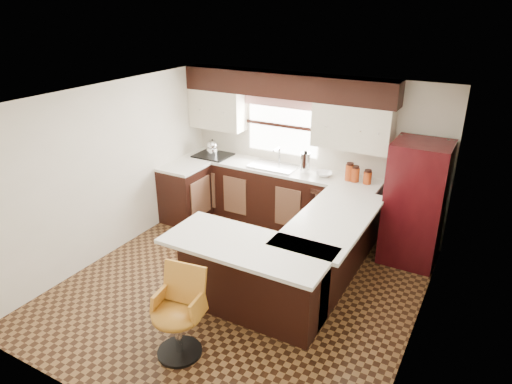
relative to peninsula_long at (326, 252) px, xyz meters
The scene contains 30 objects.
floor 1.18m from the peninsula_long, 145.22° to the right, with size 4.40×4.40×0.00m, color #49301A.
ceiling 2.24m from the peninsula_long, 145.22° to the right, with size 4.40×4.40×0.00m, color silver.
wall_back 1.96m from the peninsula_long, 119.74° to the left, with size 4.40×4.40×0.00m, color beige.
wall_front 3.06m from the peninsula_long, 107.67° to the right, with size 4.40×4.40×0.00m, color beige.
wall_left 3.15m from the peninsula_long, 168.23° to the right, with size 4.40×4.40×0.00m, color beige.
wall_right 1.55m from the peninsula_long, 27.51° to the right, with size 4.40×4.40×0.00m, color beige.
base_cab_back 1.86m from the peninsula_long, 136.64° to the left, with size 3.30×0.60×0.90m, color black.
base_cab_left 2.77m from the peninsula_long, 166.97° to the left, with size 0.60×0.70×0.90m, color black.
counter_back 1.92m from the peninsula_long, 136.64° to the left, with size 3.30×0.60×0.04m, color silver.
counter_left 2.81m from the peninsula_long, 166.97° to the left, with size 0.60×0.70×0.04m, color silver.
soffit 2.60m from the peninsula_long, 132.88° to the left, with size 3.40×0.35×0.36m, color black.
upper_cab_left 3.15m from the peninsula_long, 150.95° to the left, with size 0.94×0.35×0.64m, color beige.
upper_cab_right 1.90m from the peninsula_long, 98.93° to the left, with size 1.14×0.35×0.64m, color beige.
window_pane 2.36m from the peninsula_long, 132.00° to the left, with size 1.20×0.02×0.90m, color white.
valance 2.54m from the peninsula_long, 132.74° to the left, with size 1.30×0.06×0.18m, color #D19B93.
sink 1.95m from the peninsula_long, 138.13° to the left, with size 0.75×0.45×0.03m, color #B2B2B7.
dishwasher 1.05m from the peninsula_long, 109.47° to the left, with size 0.58×0.03×0.78m, color black.
cooktop 2.89m from the peninsula_long, 153.80° to the left, with size 0.58×0.50×0.03m, color black.
peninsula_long is the anchor object (origin of this frame).
peninsula_return 1.11m from the peninsula_long, 118.30° to the right, with size 1.65×0.60×0.90m, color black.
counter_pen_long 0.48m from the peninsula_long, ahead, with size 0.84×1.95×0.04m, color silver.
counter_pen_return 1.29m from the peninsula_long, 117.10° to the right, with size 1.89×0.84×0.04m, color silver.
refrigerator 1.45m from the peninsula_long, 54.24° to the left, with size 0.73×0.71×1.71m, color #3B090D.
bar_chair 2.12m from the peninsula_long, 113.54° to the right, with size 0.51×0.51×0.95m, color #B97824, non-canonical shape.
kettle 2.92m from the peninsula_long, 153.85° to the left, with size 0.20×0.20×0.27m, color silver, non-canonical shape.
percolator 1.68m from the peninsula_long, 124.43° to the left, with size 0.15×0.15×0.32m, color silver.
mixing_bowl 1.49m from the peninsula_long, 113.91° to the left, with size 0.25×0.25×0.06m, color white.
canister_large 1.44m from the peninsula_long, 97.90° to the left, with size 0.12×0.12×0.24m, color #9C3711.
canister_med 1.43m from the peninsula_long, 94.25° to the left, with size 0.13×0.13×0.21m, color #9C3711.
canister_small 1.42m from the peninsula_long, 85.95° to the left, with size 0.12×0.12×0.18m, color #9C3711.
Camera 1 is at (2.55, -4.19, 3.41)m, focal length 32.00 mm.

